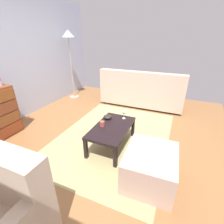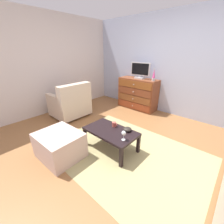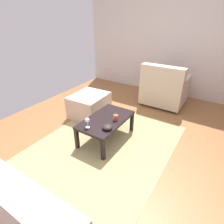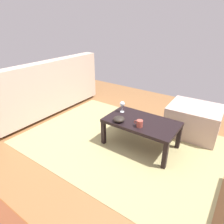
{
  "view_description": "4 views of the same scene",
  "coord_description": "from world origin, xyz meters",
  "px_view_note": "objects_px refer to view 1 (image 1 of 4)",
  "views": [
    {
      "loc": [
        -2.14,
        -1.16,
        1.69
      ],
      "look_at": [
        -0.05,
        -0.27,
        0.62
      ],
      "focal_mm": 25.91,
      "sensor_mm": 36.0,
      "label": 1
    },
    {
      "loc": [
        1.41,
        -1.88,
        1.66
      ],
      "look_at": [
        -0.24,
        -0.06,
        0.61
      ],
      "focal_mm": 23.18,
      "sensor_mm": 36.0,
      "label": 2
    },
    {
      "loc": [
        1.97,
        1.14,
        1.83
      ],
      "look_at": [
        -0.08,
        -0.16,
        0.52
      ],
      "focal_mm": 29.92,
      "sensor_mm": 36.0,
      "label": 3
    },
    {
      "loc": [
        -1.04,
        1.76,
        1.57
      ],
      "look_at": [
        0.2,
        -0.02,
        0.52
      ],
      "focal_mm": 31.71,
      "sensor_mm": 36.0,
      "label": 4
    }
  ],
  "objects_px": {
    "coffee_table": "(112,129)",
    "wine_glass": "(124,112)",
    "bowl_decorative": "(108,117)",
    "couch_large": "(142,92)",
    "standing_lamp": "(69,41)",
    "ottoman": "(150,167)",
    "mug": "(102,124)"
  },
  "relations": [
    {
      "from": "couch_large",
      "to": "ottoman",
      "type": "bearing_deg",
      "value": -163.93
    },
    {
      "from": "ottoman",
      "to": "mug",
      "type": "bearing_deg",
      "value": 63.45
    },
    {
      "from": "ottoman",
      "to": "wine_glass",
      "type": "bearing_deg",
      "value": 37.78
    },
    {
      "from": "ottoman",
      "to": "standing_lamp",
      "type": "relative_size",
      "value": 0.38
    },
    {
      "from": "wine_glass",
      "to": "standing_lamp",
      "type": "relative_size",
      "value": 0.09
    },
    {
      "from": "ottoman",
      "to": "standing_lamp",
      "type": "height_order",
      "value": "standing_lamp"
    },
    {
      "from": "standing_lamp",
      "to": "ottoman",
      "type": "bearing_deg",
      "value": -129.65
    },
    {
      "from": "couch_large",
      "to": "coffee_table",
      "type": "bearing_deg",
      "value": 179.7
    },
    {
      "from": "bowl_decorative",
      "to": "ottoman",
      "type": "xyz_separation_m",
      "value": [
        -0.71,
        -0.9,
        -0.19
      ]
    },
    {
      "from": "wine_glass",
      "to": "standing_lamp",
      "type": "bearing_deg",
      "value": 55.51
    },
    {
      "from": "standing_lamp",
      "to": "bowl_decorative",
      "type": "bearing_deg",
      "value": -130.34
    },
    {
      "from": "mug",
      "to": "bowl_decorative",
      "type": "xyz_separation_m",
      "value": [
        0.27,
        0.03,
        -0.01
      ]
    },
    {
      "from": "coffee_table",
      "to": "mug",
      "type": "distance_m",
      "value": 0.18
    },
    {
      "from": "wine_glass",
      "to": "couch_large",
      "type": "xyz_separation_m",
      "value": [
        1.64,
        0.07,
        -0.14
      ]
    },
    {
      "from": "standing_lamp",
      "to": "wine_glass",
      "type": "bearing_deg",
      "value": -124.49
    },
    {
      "from": "bowl_decorative",
      "to": "ottoman",
      "type": "relative_size",
      "value": 0.21
    },
    {
      "from": "wine_glass",
      "to": "mug",
      "type": "relative_size",
      "value": 1.38
    },
    {
      "from": "mug",
      "to": "ottoman",
      "type": "bearing_deg",
      "value": -116.55
    },
    {
      "from": "bowl_decorative",
      "to": "couch_large",
      "type": "relative_size",
      "value": 0.07
    },
    {
      "from": "coffee_table",
      "to": "ottoman",
      "type": "relative_size",
      "value": 1.31
    },
    {
      "from": "standing_lamp",
      "to": "coffee_table",
      "type": "bearing_deg",
      "value": -131.61
    },
    {
      "from": "wine_glass",
      "to": "couch_large",
      "type": "bearing_deg",
      "value": 2.51
    },
    {
      "from": "couch_large",
      "to": "standing_lamp",
      "type": "relative_size",
      "value": 1.13
    },
    {
      "from": "bowl_decorative",
      "to": "ottoman",
      "type": "bearing_deg",
      "value": -128.2
    },
    {
      "from": "coffee_table",
      "to": "standing_lamp",
      "type": "xyz_separation_m",
      "value": [
        1.77,
        2.0,
        1.25
      ]
    },
    {
      "from": "bowl_decorative",
      "to": "couch_large",
      "type": "xyz_separation_m",
      "value": [
        1.76,
        -0.19,
        -0.05
      ]
    },
    {
      "from": "wine_glass",
      "to": "couch_large",
      "type": "height_order",
      "value": "couch_large"
    },
    {
      "from": "mug",
      "to": "couch_large",
      "type": "relative_size",
      "value": 0.05
    },
    {
      "from": "wine_glass",
      "to": "mug",
      "type": "bearing_deg",
      "value": 149.65
    },
    {
      "from": "coffee_table",
      "to": "wine_glass",
      "type": "height_order",
      "value": "wine_glass"
    },
    {
      "from": "coffee_table",
      "to": "wine_glass",
      "type": "xyz_separation_m",
      "value": [
        0.35,
        -0.08,
        0.16
      ]
    },
    {
      "from": "bowl_decorative",
      "to": "standing_lamp",
      "type": "relative_size",
      "value": 0.08
    }
  ]
}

